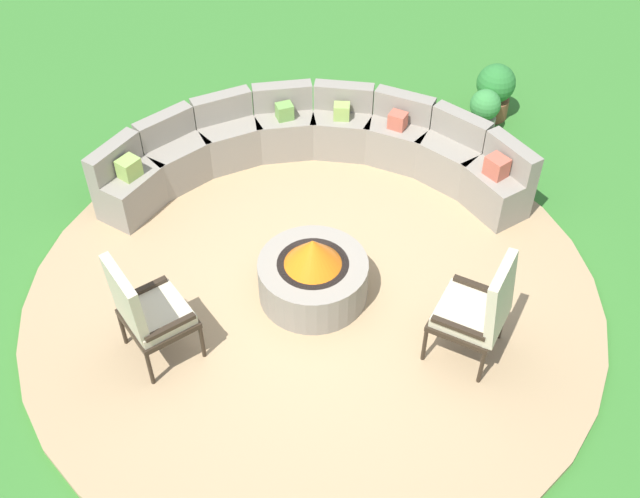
% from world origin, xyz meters
% --- Properties ---
extents(ground_plane, '(24.00, 24.00, 0.00)m').
position_xyz_m(ground_plane, '(0.00, 0.00, 0.00)').
color(ground_plane, '#387A2D').
extents(patio_circle, '(5.30, 5.30, 0.06)m').
position_xyz_m(patio_circle, '(0.00, 0.00, 0.03)').
color(patio_circle, tan).
rests_on(patio_circle, ground_plane).
extents(fire_pit, '(1.00, 1.00, 0.68)m').
position_xyz_m(fire_pit, '(0.00, 0.00, 0.32)').
color(fire_pit, gray).
rests_on(fire_pit, patio_circle).
extents(curved_stone_bench, '(4.17, 2.27, 0.76)m').
position_xyz_m(curved_stone_bench, '(-0.56, 1.66, 0.37)').
color(curved_stone_bench, gray).
rests_on(curved_stone_bench, patio_circle).
extents(lounge_chair_front_left, '(0.76, 0.76, 1.13)m').
position_xyz_m(lounge_chair_front_left, '(-1.06, -1.09, 0.63)').
color(lounge_chair_front_left, '#2D2319').
rests_on(lounge_chair_front_left, patio_circle).
extents(lounge_chair_front_right, '(0.65, 0.64, 1.08)m').
position_xyz_m(lounge_chair_front_right, '(1.51, -0.21, 0.62)').
color(lounge_chair_front_right, '#2D2319').
rests_on(lounge_chair_front_right, patio_circle).
extents(potted_plant_0, '(0.35, 0.35, 0.54)m').
position_xyz_m(potted_plant_0, '(1.02, 3.08, 0.30)').
color(potted_plant_0, '#A89E8E').
rests_on(potted_plant_0, ground_plane).
extents(potted_plant_1, '(0.45, 0.45, 0.67)m').
position_xyz_m(potted_plant_1, '(1.07, 3.42, 0.36)').
color(potted_plant_1, brown).
rests_on(potted_plant_1, ground_plane).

